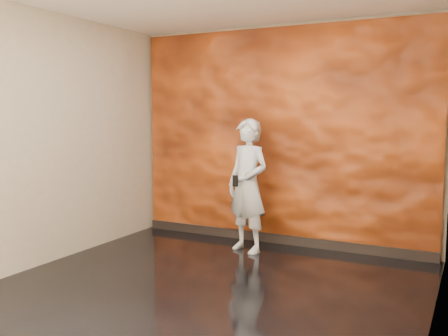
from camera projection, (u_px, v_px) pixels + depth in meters
room at (205, 143)px, 4.63m from camera, size 4.02×4.02×2.81m
feature_wall at (279, 137)px, 6.37m from camera, size 3.90×0.06×2.75m
baseboard at (277, 239)px, 6.47m from camera, size 3.90×0.04×0.12m
man at (248, 186)px, 6.03m from camera, size 0.69×0.56×1.61m
phone at (235, 181)px, 5.87m from camera, size 0.07×0.02×0.13m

